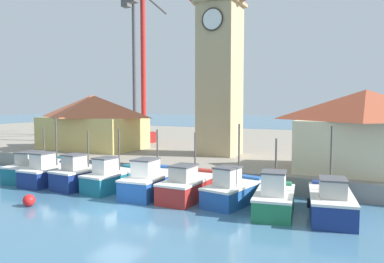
# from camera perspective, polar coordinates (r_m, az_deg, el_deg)

# --- Properties ---
(ground_plane) EXTENTS (300.00, 300.00, 0.00)m
(ground_plane) POSITION_cam_1_polar(r_m,az_deg,el_deg) (20.53, -11.36, -11.50)
(ground_plane) COLOR teal
(quay_wharf) EXTENTS (120.00, 40.00, 1.14)m
(quay_wharf) POSITION_cam_1_polar(r_m,az_deg,el_deg) (44.51, 10.30, -2.20)
(quay_wharf) COLOR gray
(quay_wharf) RESTS_ON ground
(fishing_boat_far_left) EXTENTS (2.69, 5.43, 3.81)m
(fishing_boat_far_left) POSITION_cam_1_polar(r_m,az_deg,el_deg) (29.90, -22.43, -5.26)
(fishing_boat_far_left) COLOR #196B7F
(fishing_boat_far_left) RESTS_ON ground
(fishing_boat_left_outer) EXTENTS (2.07, 4.37, 4.54)m
(fishing_boat_left_outer) POSITION_cam_1_polar(r_m,az_deg,el_deg) (27.87, -20.74, -5.87)
(fishing_boat_left_outer) COLOR navy
(fishing_boat_left_outer) RESTS_ON ground
(fishing_boat_left_inner) EXTENTS (2.26, 4.22, 3.73)m
(fishing_boat_left_inner) POSITION_cam_1_polar(r_m,az_deg,el_deg) (26.05, -16.37, -6.40)
(fishing_boat_left_inner) COLOR navy
(fishing_boat_left_inner) RESTS_ON ground
(fishing_boat_mid_left) EXTENTS (2.10, 4.48, 3.92)m
(fishing_boat_mid_left) POSITION_cam_1_polar(r_m,az_deg,el_deg) (24.75, -11.92, -6.97)
(fishing_boat_mid_left) COLOR #196B7F
(fishing_boat_mid_left) RESTS_ON ground
(fishing_boat_center) EXTENTS (2.35, 5.30, 3.94)m
(fishing_boat_center) POSITION_cam_1_polar(r_m,az_deg,el_deg) (23.24, -6.08, -7.56)
(fishing_boat_center) COLOR #2356A8
(fishing_boat_center) RESTS_ON ground
(fishing_boat_mid_right) EXTENTS (2.08, 5.09, 3.83)m
(fishing_boat_mid_right) POSITION_cam_1_polar(r_m,az_deg,el_deg) (22.22, -0.32, -8.23)
(fishing_boat_mid_right) COLOR #AD2823
(fishing_boat_mid_right) RESTS_ON ground
(fishing_boat_right_inner) EXTENTS (2.58, 4.54, 4.42)m
(fishing_boat_right_inner) POSITION_cam_1_polar(r_m,az_deg,el_deg) (21.17, 6.33, -8.91)
(fishing_boat_right_inner) COLOR #2356A8
(fishing_boat_right_inner) RESTS_ON ground
(fishing_boat_right_outer) EXTENTS (2.52, 4.47, 3.75)m
(fishing_boat_right_outer) POSITION_cam_1_polar(r_m,az_deg,el_deg) (19.75, 12.44, -9.92)
(fishing_boat_right_outer) COLOR #237A4C
(fishing_boat_right_outer) RESTS_ON ground
(fishing_boat_far_right) EXTENTS (2.82, 5.11, 4.45)m
(fishing_boat_far_right) POSITION_cam_1_polar(r_m,az_deg,el_deg) (19.82, 20.40, -10.05)
(fishing_boat_far_right) COLOR navy
(fishing_boat_far_right) RESTS_ON ground
(clock_tower) EXTENTS (3.66, 3.66, 17.62)m
(clock_tower) POSITION_cam_1_polar(r_m,az_deg,el_deg) (32.48, 4.27, 11.41)
(clock_tower) COLOR tan
(clock_tower) RESTS_ON quay_wharf
(warehouse_left) EXTENTS (9.84, 6.30, 5.25)m
(warehouse_left) POSITION_cam_1_polar(r_m,az_deg,el_deg) (37.84, -14.88, 1.55)
(warehouse_left) COLOR tan
(warehouse_left) RESTS_ON quay_wharf
(warehouse_right) EXTENTS (8.41, 6.25, 5.30)m
(warehouse_right) POSITION_cam_1_polar(r_m,az_deg,el_deg) (26.42, 24.84, 0.22)
(warehouse_right) COLOR beige
(warehouse_right) RESTS_ON quay_wharf
(port_crane_near) EXTENTS (2.45, 8.15, 20.32)m
(port_crane_near) POSITION_cam_1_polar(r_m,az_deg,el_deg) (51.09, -8.64, 8.26)
(port_crane_near) COLOR #353539
(port_crane_near) RESTS_ON quay_wharf
(port_crane_far) EXTENTS (5.02, 8.82, 20.58)m
(port_crane_far) POSITION_cam_1_polar(r_m,az_deg,el_deg) (42.55, -7.08, 8.52)
(port_crane_far) COLOR maroon
(port_crane_far) RESTS_ON quay_wharf
(mooring_buoy) EXTENTS (0.66, 0.66, 0.66)m
(mooring_buoy) POSITION_cam_1_polar(r_m,az_deg,el_deg) (22.35, -23.59, -9.60)
(mooring_buoy) COLOR red
(mooring_buoy) RESTS_ON ground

